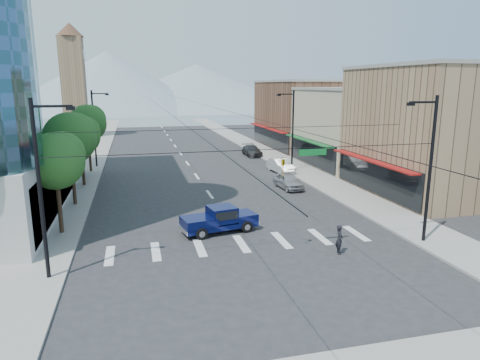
{
  "coord_description": "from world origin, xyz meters",
  "views": [
    {
      "loc": [
        -6.26,
        -22.58,
        9.56
      ],
      "look_at": [
        0.82,
        6.03,
        3.0
      ],
      "focal_mm": 32.0,
      "sensor_mm": 36.0,
      "label": 1
    }
  ],
  "objects_px": {
    "pedestrian": "(339,239)",
    "parked_car_near": "(288,181)",
    "pickup_truck": "(219,219)",
    "parked_car_far": "(252,151)",
    "parked_car_mid": "(281,166)"
  },
  "relations": [
    {
      "from": "pedestrian",
      "to": "parked_car_near",
      "type": "height_order",
      "value": "pedestrian"
    },
    {
      "from": "pedestrian",
      "to": "parked_car_near",
      "type": "xyz_separation_m",
      "value": [
        2.7,
        15.82,
        -0.14
      ]
    },
    {
      "from": "pickup_truck",
      "to": "pedestrian",
      "type": "xyz_separation_m",
      "value": [
        6.01,
        -5.35,
        -0.03
      ]
    },
    {
      "from": "parked_car_far",
      "to": "parked_car_near",
      "type": "bearing_deg",
      "value": -95.22
    },
    {
      "from": "parked_car_near",
      "to": "parked_car_far",
      "type": "height_order",
      "value": "parked_car_near"
    },
    {
      "from": "pickup_truck",
      "to": "parked_car_far",
      "type": "height_order",
      "value": "pickup_truck"
    },
    {
      "from": "pickup_truck",
      "to": "parked_car_far",
      "type": "relative_size",
      "value": 1.08
    },
    {
      "from": "pickup_truck",
      "to": "pedestrian",
      "type": "distance_m",
      "value": 8.04
    },
    {
      "from": "pickup_truck",
      "to": "parked_car_mid",
      "type": "bearing_deg",
      "value": 48.2
    },
    {
      "from": "pedestrian",
      "to": "parked_car_near",
      "type": "relative_size",
      "value": 0.41
    },
    {
      "from": "parked_car_near",
      "to": "pedestrian",
      "type": "bearing_deg",
      "value": -104.24
    },
    {
      "from": "pedestrian",
      "to": "parked_car_far",
      "type": "height_order",
      "value": "pedestrian"
    },
    {
      "from": "pickup_truck",
      "to": "parked_car_near",
      "type": "relative_size",
      "value": 1.25
    },
    {
      "from": "parked_car_mid",
      "to": "parked_car_far",
      "type": "xyz_separation_m",
      "value": [
        0.0,
        11.97,
        -0.05
      ]
    },
    {
      "from": "pedestrian",
      "to": "parked_car_mid",
      "type": "relative_size",
      "value": 0.37
    }
  ]
}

